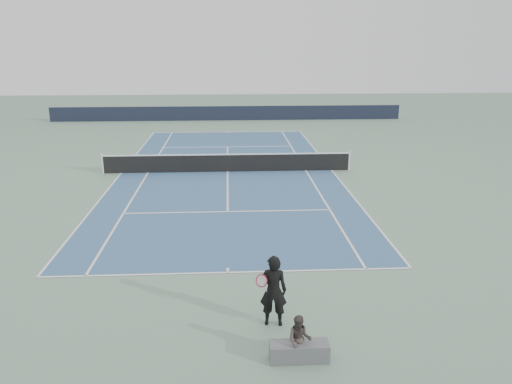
{
  "coord_description": "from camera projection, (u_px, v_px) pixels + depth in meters",
  "views": [
    {
      "loc": [
        0.09,
        -25.24,
        6.51
      ],
      "look_at": [
        1.08,
        -7.35,
        1.1
      ],
      "focal_mm": 35.0,
      "sensor_mm": 36.0,
      "label": 1
    }
  ],
  "objects": [
    {
      "name": "spectator_bench",
      "position": [
        299.0,
        345.0,
        10.54
      ],
      "size": [
        1.32,
        0.68,
        1.08
      ],
      "color": "#5A5B5F",
      "rests_on": "ground"
    },
    {
      "name": "court_surface",
      "position": [
        228.0,
        172.0,
        26.0
      ],
      "size": [
        10.97,
        23.77,
        0.01
      ],
      "primitive_type": "cube",
      "color": "#375982",
      "rests_on": "ground"
    },
    {
      "name": "tennis_ball",
      "position": [
        292.0,
        342.0,
        11.23
      ],
      "size": [
        0.07,
        0.07,
        0.07
      ],
      "primitive_type": "sphere",
      "color": "yellow",
      "rests_on": "ground"
    },
    {
      "name": "windscreen_far",
      "position": [
        227.0,
        113.0,
        42.92
      ],
      "size": [
        30.0,
        0.25,
        1.2
      ],
      "primitive_type": "cube",
      "color": "black",
      "rests_on": "ground"
    },
    {
      "name": "tennis_net",
      "position": [
        227.0,
        162.0,
        25.85
      ],
      "size": [
        12.9,
        0.1,
        1.07
      ],
      "color": "silver",
      "rests_on": "ground"
    },
    {
      "name": "ground",
      "position": [
        228.0,
        172.0,
        26.0
      ],
      "size": [
        80.0,
        80.0,
        0.0
      ],
      "primitive_type": "plane",
      "color": "slate"
    },
    {
      "name": "tennis_player",
      "position": [
        273.0,
        291.0,
        11.74
      ],
      "size": [
        0.81,
        0.55,
        1.78
      ],
      "color": "black",
      "rests_on": "ground"
    }
  ]
}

